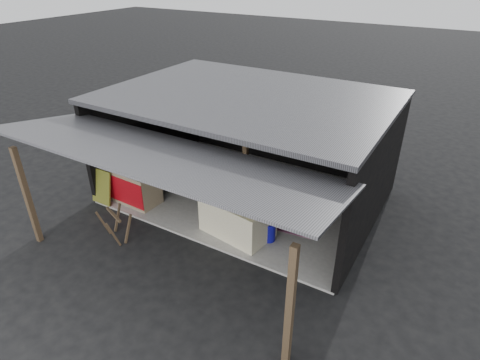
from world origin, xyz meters
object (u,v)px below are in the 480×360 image
Objects in this scene: banana_table at (237,216)px; neighbor_stall at (130,183)px; sawhorse at (115,223)px; water_barrel at (269,232)px; white_crate at (258,198)px; plastic_chair at (314,201)px.

neighbor_stall is at bearing -168.96° from banana_table.
water_barrel is at bearing 49.80° from sawhorse.
banana_table reaches higher than white_crate.
white_crate is 3.66m from sawhorse.
banana_table reaches higher than sawhorse.
white_crate is at bearing -137.70° from plastic_chair.
neighbor_stall is at bearing -157.06° from white_crate.
white_crate is at bearing 131.13° from water_barrel.
banana_table is at bearing -109.84° from plastic_chair.
neighbor_stall reaches higher than plastic_chair.
banana_table is at bearing 4.71° from neighbor_stall.
sawhorse is 1.02× the size of plastic_chair.
plastic_chair is (4.73, 1.77, -0.04)m from neighbor_stall.
white_crate is 1.24m from water_barrel.
white_crate is 0.50× the size of neighbor_stall.
neighbor_stall reaches higher than banana_table.
white_crate is at bearing 21.79° from neighbor_stall.
white_crate reaches higher than plastic_chair.
white_crate is (-0.00, 1.06, -0.04)m from banana_table.
neighbor_stall is at bearing -176.11° from water_barrel.
neighbor_stall reaches higher than sawhorse.
banana_table is at bearing -170.53° from water_barrel.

